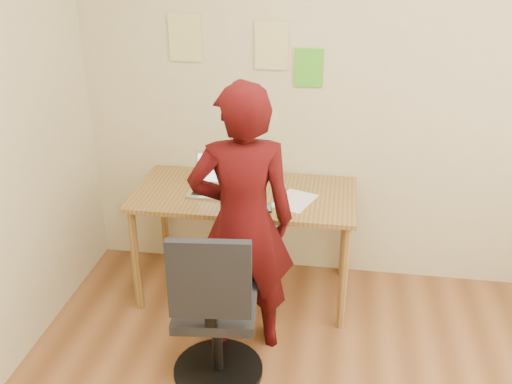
% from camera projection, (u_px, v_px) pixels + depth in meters
% --- Properties ---
extents(room, '(3.58, 3.58, 2.78)m').
position_uv_depth(room, '(342.00, 210.00, 2.03)').
color(room, brown).
rests_on(room, ground).
extents(desk, '(1.40, 0.70, 0.74)m').
position_uv_depth(desk, '(245.00, 205.00, 3.65)').
color(desk, olive).
rests_on(desk, ground).
extents(laptop, '(0.32, 0.29, 0.22)m').
position_uv_depth(laptop, '(215.00, 183.00, 3.62)').
color(laptop, '#AEAFB6').
rests_on(laptop, desk).
extents(paper_sheet, '(0.29, 0.34, 0.00)m').
position_uv_depth(paper_sheet, '(294.00, 201.00, 3.50)').
color(paper_sheet, white).
rests_on(paper_sheet, desk).
extents(phone, '(0.07, 0.12, 0.01)m').
position_uv_depth(phone, '(267.00, 208.00, 3.40)').
color(phone, black).
rests_on(phone, desk).
extents(wall_note_left, '(0.21, 0.00, 0.30)m').
position_uv_depth(wall_note_left, '(185.00, 38.00, 3.62)').
color(wall_note_left, '#DBD383').
rests_on(wall_note_left, room).
extents(wall_note_mid, '(0.21, 0.00, 0.30)m').
position_uv_depth(wall_note_mid, '(271.00, 45.00, 3.56)').
color(wall_note_mid, '#DBD383').
rests_on(wall_note_mid, room).
extents(wall_note_right, '(0.18, 0.00, 0.24)m').
position_uv_depth(wall_note_right, '(309.00, 68.00, 3.58)').
color(wall_note_right, '#50B729').
rests_on(wall_note_right, room).
extents(office_chair, '(0.50, 0.50, 0.96)m').
position_uv_depth(office_chair, '(215.00, 319.00, 2.97)').
color(office_chair, black).
rests_on(office_chair, ground).
extents(person, '(0.65, 0.50, 1.59)m').
position_uv_depth(person, '(242.00, 223.00, 3.12)').
color(person, '#3B0809').
rests_on(person, ground).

